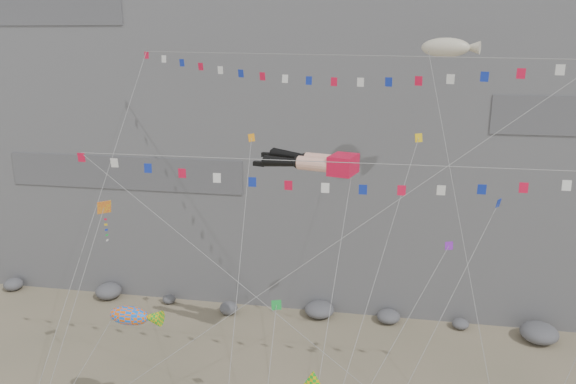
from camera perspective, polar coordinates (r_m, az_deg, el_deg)
name	(u,v)px	position (r m, az deg, el deg)	size (l,w,h in m)	color
cliff	(342,25)	(59.84, 5.46, 16.55)	(80.00, 28.00, 50.00)	slate
talus_boulders	(319,310)	(50.51, 3.21, -11.88)	(60.00, 3.00, 1.20)	slate
legs_kite	(315,162)	(35.08, 2.80, 3.04)	(6.83, 16.23, 21.39)	red
flag_banner_upper	(321,55)	(37.18, 3.40, 13.70)	(30.78, 19.42, 30.63)	red
flag_banner_lower	(345,163)	(30.61, 5.80, 2.95)	(31.05, 4.41, 20.09)	red
harlequin_kite	(104,208)	(35.48, -18.21, -1.60)	(3.41, 8.30, 15.86)	red
fish_windsock	(129,316)	(33.92, -15.84, -12.01)	(7.32, 4.40, 10.68)	#FB630C
blimp_windsock	(445,48)	(40.35, 15.70, 13.87)	(6.08, 15.48, 27.33)	beige
small_kite_a	(251,144)	(36.42, -3.79, 4.86)	(1.69, 13.54, 21.70)	orange
small_kite_b	(446,251)	(34.14, 15.78, -5.75)	(8.24, 10.12, 17.08)	purple
small_kite_c	(276,307)	(32.17, -1.22, -11.65)	(1.15, 9.10, 12.46)	green
small_kite_d	(417,143)	(37.10, 12.97, 4.84)	(6.25, 16.94, 24.47)	yellow
small_kite_e	(495,210)	(32.97, 20.30, -1.72)	(8.45, 9.33, 18.93)	#122AA5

